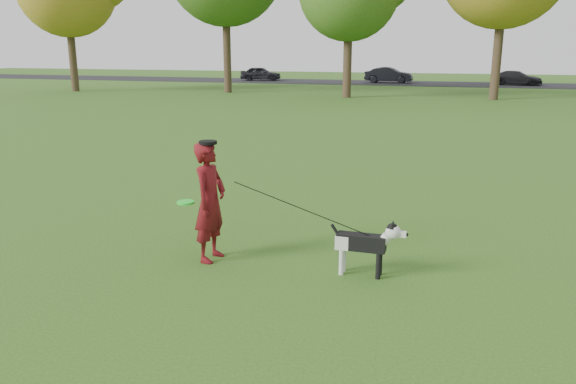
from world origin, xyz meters
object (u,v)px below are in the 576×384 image
(dog, at_px, (367,242))
(car_mid, at_px, (389,75))
(car_right, at_px, (517,78))
(car_left, at_px, (261,74))
(man, at_px, (210,202))

(dog, relative_size, car_mid, 0.25)
(car_mid, height_order, car_right, car_mid)
(dog, height_order, car_left, car_left)
(dog, xyz_separation_m, car_right, (4.78, 40.09, 0.11))
(car_mid, bearing_deg, car_left, 92.53)
(man, relative_size, dog, 1.66)
(car_left, height_order, car_right, car_left)
(man, distance_m, car_mid, 40.24)
(car_mid, distance_m, car_right, 9.66)
(dog, height_order, car_right, car_right)
(dog, distance_m, car_left, 43.12)
(car_mid, xyz_separation_m, car_right, (9.66, 0.00, -0.09))
(car_left, bearing_deg, car_mid, -100.54)
(car_left, relative_size, car_mid, 0.92)
(car_right, bearing_deg, car_mid, 100.12)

